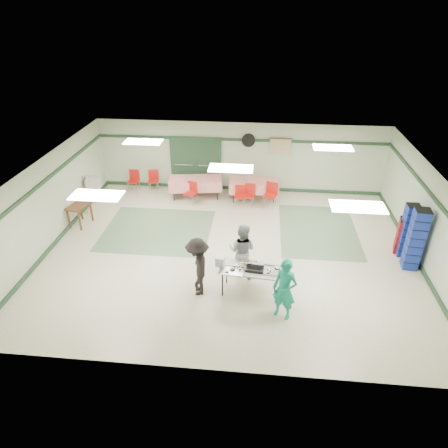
# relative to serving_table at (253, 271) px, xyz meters

# --- Properties ---
(floor) EXTENTS (11.00, 11.00, 0.00)m
(floor) POSITION_rel_serving_table_xyz_m (-0.73, 1.92, -0.71)
(floor) COLOR beige
(floor) RESTS_ON ground
(ceiling) EXTENTS (11.00, 11.00, 0.00)m
(ceiling) POSITION_rel_serving_table_xyz_m (-0.73, 1.92, 1.99)
(ceiling) COLOR silver
(ceiling) RESTS_ON wall_back
(wall_back) EXTENTS (11.00, 0.00, 11.00)m
(wall_back) POSITION_rel_serving_table_xyz_m (-0.73, 6.42, 0.64)
(wall_back) COLOR #B7C1A5
(wall_back) RESTS_ON floor
(wall_front) EXTENTS (11.00, 0.00, 11.00)m
(wall_front) POSITION_rel_serving_table_xyz_m (-0.73, -2.58, 0.64)
(wall_front) COLOR #B7C1A5
(wall_front) RESTS_ON floor
(wall_left) EXTENTS (0.00, 9.00, 9.00)m
(wall_left) POSITION_rel_serving_table_xyz_m (-6.23, 1.92, 0.64)
(wall_left) COLOR #B7C1A5
(wall_left) RESTS_ON floor
(wall_right) EXTENTS (0.00, 9.00, 9.00)m
(wall_right) POSITION_rel_serving_table_xyz_m (4.77, 1.92, 0.64)
(wall_right) COLOR #B7C1A5
(wall_right) RESTS_ON floor
(trim_back) EXTENTS (11.00, 0.06, 0.10)m
(trim_back) POSITION_rel_serving_table_xyz_m (-0.73, 6.39, 1.34)
(trim_back) COLOR #213D27
(trim_back) RESTS_ON wall_back
(baseboard_back) EXTENTS (11.00, 0.06, 0.12)m
(baseboard_back) POSITION_rel_serving_table_xyz_m (-0.73, 6.39, -0.65)
(baseboard_back) COLOR #213D27
(baseboard_back) RESTS_ON floor
(trim_left) EXTENTS (0.06, 9.00, 0.10)m
(trim_left) POSITION_rel_serving_table_xyz_m (-6.20, 1.92, 1.34)
(trim_left) COLOR #213D27
(trim_left) RESTS_ON wall_back
(baseboard_left) EXTENTS (0.06, 9.00, 0.12)m
(baseboard_left) POSITION_rel_serving_table_xyz_m (-6.20, 1.92, -0.65)
(baseboard_left) COLOR #213D27
(baseboard_left) RESTS_ON floor
(trim_right) EXTENTS (0.06, 9.00, 0.10)m
(trim_right) POSITION_rel_serving_table_xyz_m (4.74, 1.92, 1.34)
(trim_right) COLOR #213D27
(trim_right) RESTS_ON wall_back
(baseboard_right) EXTENTS (0.06, 9.00, 0.12)m
(baseboard_right) POSITION_rel_serving_table_xyz_m (4.74, 1.92, -0.65)
(baseboard_right) COLOR #213D27
(baseboard_right) RESTS_ON floor
(green_patch_a) EXTENTS (3.50, 3.00, 0.01)m
(green_patch_a) POSITION_rel_serving_table_xyz_m (-3.23, 2.92, -0.71)
(green_patch_a) COLOR #5E7B5A
(green_patch_a) RESTS_ON floor
(green_patch_b) EXTENTS (2.50, 3.50, 0.01)m
(green_patch_b) POSITION_rel_serving_table_xyz_m (2.07, 3.42, -0.71)
(green_patch_b) COLOR #5E7B5A
(green_patch_b) RESTS_ON floor
(double_door_left) EXTENTS (0.90, 0.06, 2.10)m
(double_door_left) POSITION_rel_serving_table_xyz_m (-2.93, 6.36, 0.34)
(double_door_left) COLOR gray
(double_door_left) RESTS_ON floor
(double_door_right) EXTENTS (0.90, 0.06, 2.10)m
(double_door_right) POSITION_rel_serving_table_xyz_m (-1.98, 6.36, 0.34)
(double_door_right) COLOR gray
(double_door_right) RESTS_ON floor
(door_frame) EXTENTS (2.00, 0.03, 2.15)m
(door_frame) POSITION_rel_serving_table_xyz_m (-2.46, 6.34, 0.34)
(door_frame) COLOR #213D27
(door_frame) RESTS_ON floor
(wall_fan) EXTENTS (0.50, 0.10, 0.50)m
(wall_fan) POSITION_rel_serving_table_xyz_m (-0.43, 6.36, 1.34)
(wall_fan) COLOR black
(wall_fan) RESTS_ON wall_back
(scroll_banner) EXTENTS (0.80, 0.02, 0.60)m
(scroll_banner) POSITION_rel_serving_table_xyz_m (0.77, 6.36, 1.14)
(scroll_banner) COLOR tan
(scroll_banner) RESTS_ON wall_back
(serving_table) EXTENTS (1.73, 0.85, 0.76)m
(serving_table) POSITION_rel_serving_table_xyz_m (0.00, 0.00, 0.00)
(serving_table) COLOR #B6B6B0
(serving_table) RESTS_ON floor
(sheet_tray_right) EXTENTS (0.59, 0.47, 0.02)m
(sheet_tray_right) POSITION_rel_serving_table_xyz_m (0.55, -0.04, 0.06)
(sheet_tray_right) COLOR silver
(sheet_tray_right) RESTS_ON serving_table
(sheet_tray_mid) EXTENTS (0.60, 0.48, 0.02)m
(sheet_tray_mid) POSITION_rel_serving_table_xyz_m (-0.17, 0.13, 0.06)
(sheet_tray_mid) COLOR silver
(sheet_tray_mid) RESTS_ON serving_table
(sheet_tray_left) EXTENTS (0.58, 0.47, 0.02)m
(sheet_tray_left) POSITION_rel_serving_table_xyz_m (-0.50, -0.16, 0.06)
(sheet_tray_left) COLOR silver
(sheet_tray_left) RESTS_ON serving_table
(baking_pan) EXTENTS (0.48, 0.33, 0.08)m
(baking_pan) POSITION_rel_serving_table_xyz_m (0.05, -0.04, 0.09)
(baking_pan) COLOR black
(baking_pan) RESTS_ON serving_table
(foam_box_stack) EXTENTS (0.24, 0.23, 0.26)m
(foam_box_stack) POSITION_rel_serving_table_xyz_m (-0.83, 0.07, 0.18)
(foam_box_stack) COLOR white
(foam_box_stack) RESTS_ON serving_table
(volunteer_teal) EXTENTS (0.69, 0.59, 1.60)m
(volunteer_teal) POSITION_rel_serving_table_xyz_m (0.77, -0.79, 0.09)
(volunteer_teal) COLOR #15947E
(volunteer_teal) RESTS_ON floor
(volunteer_grey) EXTENTS (0.90, 0.78, 1.57)m
(volunteer_grey) POSITION_rel_serving_table_xyz_m (-0.31, 0.78, 0.08)
(volunteer_grey) COLOR gray
(volunteer_grey) RESTS_ON floor
(volunteer_dark) EXTENTS (0.74, 1.11, 1.60)m
(volunteer_dark) POSITION_rel_serving_table_xyz_m (-1.38, -0.10, 0.09)
(volunteer_dark) COLOR black
(volunteer_dark) RESTS_ON floor
(dining_table_a) EXTENTS (1.89, 0.97, 0.77)m
(dining_table_a) POSITION_rel_serving_table_xyz_m (-0.16, 5.57, -0.14)
(dining_table_a) COLOR red
(dining_table_a) RESTS_ON floor
(dining_table_b) EXTENTS (2.08, 1.15, 0.77)m
(dining_table_b) POSITION_rel_serving_table_xyz_m (-2.36, 5.57, -0.14)
(dining_table_b) COLOR red
(dining_table_b) RESTS_ON floor
(chair_a) EXTENTS (0.46, 0.46, 0.85)m
(chair_a) POSITION_rel_serving_table_xyz_m (-0.29, 5.00, -0.19)
(chair_a) COLOR red
(chair_a) RESTS_ON floor
(chair_b) EXTENTS (0.37, 0.37, 0.78)m
(chair_b) POSITION_rel_serving_table_xyz_m (-0.63, 4.99, -0.23)
(chair_b) COLOR red
(chair_b) RESTS_ON floor
(chair_c) EXTENTS (0.55, 0.55, 0.94)m
(chair_c) POSITION_rel_serving_table_xyz_m (0.49, 5.01, -0.14)
(chair_c) COLOR red
(chair_c) RESTS_ON floor
(chair_d) EXTENTS (0.49, 0.49, 0.84)m
(chair_d) POSITION_rel_serving_table_xyz_m (-2.43, 5.00, -0.20)
(chair_d) COLOR red
(chair_d) RESTS_ON floor
(chair_loose_a) EXTENTS (0.43, 0.43, 0.83)m
(chair_loose_a) POSITION_rel_serving_table_xyz_m (-4.12, 6.00, -0.21)
(chair_loose_a) COLOR red
(chair_loose_a) RESTS_ON floor
(chair_loose_b) EXTENTS (0.42, 0.42, 0.87)m
(chair_loose_b) POSITION_rel_serving_table_xyz_m (-4.86, 5.85, -0.18)
(chair_loose_b) COLOR red
(chair_loose_b) RESTS_ON floor
(crate_stack_blue_a) EXTENTS (0.44, 0.44, 1.85)m
(crate_stack_blue_a) POSITION_rel_serving_table_xyz_m (4.42, 1.58, 0.21)
(crate_stack_blue_a) COLOR navy
(crate_stack_blue_a) RESTS_ON floor
(crate_stack_red) EXTENTS (0.52, 0.52, 1.11)m
(crate_stack_red) POSITION_rel_serving_table_xyz_m (4.42, 2.37, -0.16)
(crate_stack_red) COLOR #A41014
(crate_stack_red) RESTS_ON floor
(crate_stack_blue_b) EXTENTS (0.37, 0.37, 1.66)m
(crate_stack_blue_b) POSITION_rel_serving_table_xyz_m (4.42, 2.23, 0.12)
(crate_stack_blue_b) COLOR navy
(crate_stack_blue_b) RESTS_ON floor
(printer_table) EXTENTS (0.68, 0.90, 0.74)m
(printer_table) POSITION_rel_serving_table_xyz_m (-5.88, 3.03, -0.08)
(printer_table) COLOR brown
(printer_table) RESTS_ON floor
(office_printer) EXTENTS (0.59, 0.54, 0.39)m
(office_printer) POSITION_rel_serving_table_xyz_m (-5.88, 4.43, 0.23)
(office_printer) COLOR #B2B3AE
(office_printer) RESTS_ON printer_table
(broom) EXTENTS (0.04, 0.23, 1.41)m
(broom) POSITION_rel_serving_table_xyz_m (-5.96, 3.94, 0.03)
(broom) COLOR brown
(broom) RESTS_ON floor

